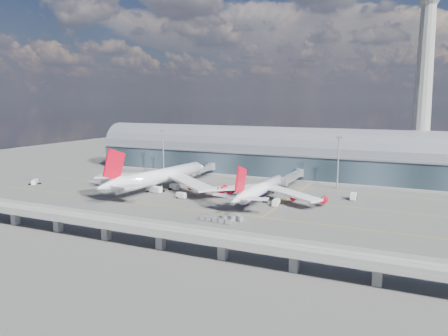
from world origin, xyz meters
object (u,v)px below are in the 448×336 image
at_px(control_tower, 424,82).
at_px(service_truck_0, 35,182).
at_px(service_truck_2, 154,189).
at_px(cargo_train_0, 231,219).
at_px(service_truck_5, 175,187).
at_px(floodlight_mast_right, 338,161).
at_px(service_truck_1, 181,196).
at_px(service_truck_4, 353,197).
at_px(airliner_left, 158,177).
at_px(airliner_right, 261,190).
at_px(floodlight_mast_left, 163,151).
at_px(cargo_train_2, 196,229).
at_px(service_truck_3, 276,203).
at_px(cargo_train_1, 215,220).

height_order(control_tower, service_truck_0, control_tower).
distance_m(service_truck_2, cargo_train_0, 60.70).
bearing_deg(service_truck_5, service_truck_2, 171.86).
bearing_deg(control_tower, floodlight_mast_right, -141.34).
bearing_deg(service_truck_1, service_truck_4, -61.13).
distance_m(airliner_left, airliner_right, 52.09).
relative_size(floodlight_mast_left, service_truck_2, 2.93).
bearing_deg(cargo_train_0, airliner_right, 29.58).
bearing_deg(cargo_train_0, service_truck_1, 82.35).
xyz_separation_m(service_truck_0, cargo_train_2, (114.04, -36.26, -0.51)).
height_order(service_truck_2, cargo_train_0, service_truck_2).
height_order(airliner_right, service_truck_0, airliner_right).
relative_size(service_truck_3, cargo_train_1, 0.43).
bearing_deg(airliner_left, service_truck_4, 18.47).
relative_size(service_truck_0, cargo_train_1, 0.48).
height_order(service_truck_2, service_truck_4, service_truck_2).
bearing_deg(service_truck_4, cargo_train_2, -123.20).
distance_m(service_truck_1, cargo_train_1, 41.36).
xyz_separation_m(airliner_left, service_truck_0, (-65.79, -14.63, -5.39)).
distance_m(floodlight_mast_right, service_truck_0, 153.32).
height_order(floodlight_mast_left, floodlight_mast_right, same).
bearing_deg(airliner_right, service_truck_5, 174.23).
height_order(floodlight_mast_right, service_truck_0, floodlight_mast_right).
bearing_deg(floodlight_mast_right, airliner_left, -152.35).
bearing_deg(service_truck_4, control_tower, 60.49).
bearing_deg(service_truck_3, service_truck_2, 176.01).
bearing_deg(floodlight_mast_right, airliner_right, -121.44).
height_order(service_truck_0, cargo_train_1, service_truck_0).
height_order(service_truck_4, cargo_train_0, service_truck_4).
bearing_deg(airliner_right, floodlight_mast_right, 58.64).
distance_m(service_truck_4, cargo_train_0, 63.26).
height_order(cargo_train_0, cargo_train_2, cargo_train_0).
bearing_deg(cargo_train_1, cargo_train_0, -55.45).
distance_m(service_truck_0, cargo_train_0, 121.07).
relative_size(service_truck_3, cargo_train_2, 1.22).
bearing_deg(airliner_right, service_truck_2, -174.81).
relative_size(control_tower, airliner_right, 1.74).
relative_size(cargo_train_1, cargo_train_2, 2.81).
height_order(airliner_right, cargo_train_0, airliner_right).
relative_size(airliner_left, service_truck_3, 13.71).
height_order(floodlight_mast_right, service_truck_1, floodlight_mast_right).
xyz_separation_m(service_truck_2, cargo_train_1, (48.51, -33.40, -0.71)).
bearing_deg(airliner_left, service_truck_1, -22.64).
height_order(service_truck_5, cargo_train_1, service_truck_5).
bearing_deg(service_truck_2, service_truck_1, -95.72).
distance_m(control_tower, cargo_train_2, 144.29).
bearing_deg(service_truck_5, airliner_right, -73.04).
height_order(floodlight_mast_right, cargo_train_0, floodlight_mast_right).
bearing_deg(service_truck_2, airliner_left, 18.77).
bearing_deg(control_tower, service_truck_0, -154.99).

